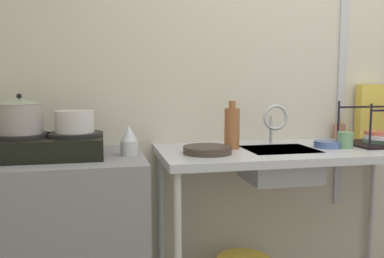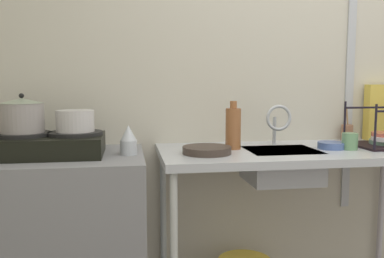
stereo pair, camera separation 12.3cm
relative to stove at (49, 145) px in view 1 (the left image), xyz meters
name	(u,v)px [view 1 (the left image)]	position (x,y,z in m)	size (l,w,h in m)	color
wall_back	(305,56)	(1.52, 0.37, 0.47)	(5.17, 0.10, 2.75)	beige
wall_metal_strip	(344,33)	(1.75, 0.31, 0.61)	(0.05, 0.01, 2.20)	#B8BEC5
counter_concrete	(37,243)	(-0.07, 0.00, -0.48)	(1.06, 0.64, 0.85)	gray
counter_sink	(294,159)	(1.28, 0.00, -0.12)	(1.49, 0.64, 0.85)	#B8BEC5
stove	(49,145)	(0.00, 0.00, 0.00)	(0.51, 0.37, 0.12)	black
pot_on_left_burner	(20,116)	(-0.12, 0.00, 0.14)	(0.21, 0.21, 0.19)	#9A9390
pot_on_right_burner	(75,122)	(0.12, 0.00, 0.11)	(0.18, 0.18, 0.11)	silver
percolator	(129,141)	(0.38, -0.03, 0.02)	(0.08, 0.08, 0.15)	silver
sink_basin	(279,165)	(1.19, -0.01, -0.14)	(0.37, 0.32, 0.17)	#B8BEC5
faucet	(275,119)	(1.21, 0.12, 0.09)	(0.15, 0.08, 0.23)	#B8BEC5
frying_pan	(207,150)	(0.77, -0.07, -0.04)	(0.25, 0.25, 0.04)	#3C3029
dish_rack	(382,138)	(1.83, 0.01, -0.02)	(0.39, 0.32, 0.25)	black
cup_by_rack	(345,140)	(1.55, -0.06, -0.01)	(0.08, 0.08, 0.09)	#649364
small_bowl_on_drainboard	(327,144)	(1.47, -0.02, -0.04)	(0.15, 0.15, 0.04)	#4A63A2
bottle_by_sink	(232,128)	(0.94, 0.05, 0.06)	(0.08, 0.08, 0.26)	#955932
cereal_box	(371,112)	(1.94, 0.26, 0.12)	(0.19, 0.07, 0.34)	#E5C448
utensil_jar	(340,131)	(1.72, 0.27, 0.00)	(0.07, 0.07, 0.21)	#9E6A4D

